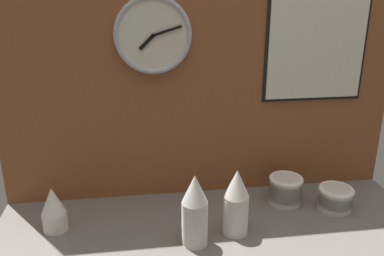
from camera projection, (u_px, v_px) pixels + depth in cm
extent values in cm
cube|color=slate|center=(212.00, 227.00, 153.49)|extent=(160.00, 56.00, 4.00)
cube|color=brown|center=(201.00, 71.00, 159.82)|extent=(160.00, 3.00, 105.00)
cone|color=white|center=(195.00, 230.00, 139.27)|extent=(9.01, 9.01, 10.16)
cone|color=white|center=(195.00, 227.00, 138.83)|extent=(9.01, 9.01, 10.16)
cone|color=white|center=(195.00, 224.00, 138.38)|extent=(9.01, 9.01, 10.16)
cone|color=white|center=(195.00, 220.00, 137.94)|extent=(9.01, 9.01, 10.16)
cone|color=white|center=(195.00, 217.00, 137.49)|extent=(9.01, 9.01, 10.16)
cone|color=white|center=(195.00, 213.00, 137.05)|extent=(9.01, 9.01, 10.16)
cone|color=white|center=(195.00, 210.00, 136.60)|extent=(9.01, 9.01, 10.16)
cone|color=white|center=(195.00, 207.00, 136.16)|extent=(9.01, 9.01, 10.16)
cone|color=white|center=(195.00, 203.00, 135.71)|extent=(9.01, 9.01, 10.16)
cone|color=white|center=(195.00, 200.00, 135.27)|extent=(9.01, 9.01, 10.16)
cone|color=white|center=(195.00, 196.00, 134.83)|extent=(9.01, 9.01, 10.16)
cone|color=white|center=(195.00, 193.00, 134.38)|extent=(9.01, 9.01, 10.16)
cone|color=white|center=(195.00, 189.00, 133.94)|extent=(9.01, 9.01, 10.16)
cone|color=white|center=(55.00, 217.00, 147.11)|extent=(9.01, 9.01, 10.16)
cone|color=white|center=(54.00, 214.00, 146.66)|extent=(9.01, 9.01, 10.16)
cone|color=white|center=(54.00, 211.00, 146.22)|extent=(9.01, 9.01, 10.16)
cone|color=white|center=(53.00, 207.00, 145.77)|extent=(9.01, 9.01, 10.16)
cone|color=white|center=(53.00, 204.00, 145.33)|extent=(9.01, 9.01, 10.16)
cone|color=white|center=(52.00, 201.00, 144.89)|extent=(9.01, 9.01, 10.16)
cone|color=white|center=(236.00, 220.00, 145.34)|extent=(9.01, 9.01, 10.16)
cone|color=white|center=(236.00, 217.00, 144.90)|extent=(9.01, 9.01, 10.16)
cone|color=white|center=(236.00, 213.00, 144.45)|extent=(9.01, 9.01, 10.16)
cone|color=white|center=(236.00, 210.00, 144.01)|extent=(9.01, 9.01, 10.16)
cone|color=white|center=(236.00, 207.00, 143.56)|extent=(9.01, 9.01, 10.16)
cone|color=white|center=(236.00, 204.00, 143.12)|extent=(9.01, 9.01, 10.16)
cone|color=white|center=(236.00, 200.00, 142.67)|extent=(9.01, 9.01, 10.16)
cone|color=white|center=(236.00, 197.00, 142.23)|extent=(9.01, 9.01, 10.16)
cone|color=white|center=(237.00, 194.00, 141.78)|extent=(9.01, 9.01, 10.16)
cone|color=white|center=(237.00, 190.00, 141.34)|extent=(9.01, 9.01, 10.16)
cone|color=white|center=(237.00, 187.00, 140.90)|extent=(9.01, 9.01, 10.16)
cone|color=white|center=(237.00, 184.00, 140.45)|extent=(9.01, 9.01, 10.16)
cylinder|color=beige|center=(335.00, 203.00, 161.48)|extent=(13.03, 13.03, 4.83)
cylinder|color=beige|center=(335.00, 198.00, 160.74)|extent=(13.03, 13.03, 4.83)
cylinder|color=beige|center=(336.00, 193.00, 160.00)|extent=(13.03, 13.03, 4.83)
torus|color=white|center=(336.00, 190.00, 159.43)|extent=(13.73, 13.73, 1.74)
cylinder|color=beige|center=(285.00, 197.00, 166.10)|extent=(13.03, 13.03, 4.83)
cylinder|color=beige|center=(285.00, 192.00, 165.36)|extent=(13.03, 13.03, 4.83)
cylinder|color=beige|center=(285.00, 188.00, 164.62)|extent=(13.03, 13.03, 4.83)
cylinder|color=beige|center=(286.00, 183.00, 163.88)|extent=(13.03, 13.03, 4.83)
torus|color=white|center=(286.00, 179.00, 163.31)|extent=(13.73, 13.73, 1.74)
cylinder|color=beige|center=(153.00, 35.00, 150.09)|extent=(28.23, 1.80, 28.23)
torus|color=#B2B2B7|center=(153.00, 35.00, 149.33)|extent=(29.08, 1.98, 29.08)
cube|color=black|center=(146.00, 42.00, 149.38)|extent=(5.93, 0.60, 5.85)
cube|color=black|center=(167.00, 31.00, 149.02)|extent=(10.79, 0.60, 4.08)
cylinder|color=black|center=(153.00, 35.00, 148.87)|extent=(1.41, 0.60, 1.41)
cube|color=black|center=(316.00, 45.00, 160.90)|extent=(41.98, 0.60, 45.50)
cube|color=#EFEACC|center=(317.00, 45.00, 160.51)|extent=(39.58, 1.20, 43.10)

